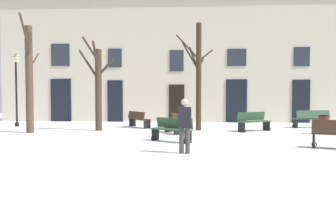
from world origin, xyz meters
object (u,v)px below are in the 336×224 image
at_px(bench_near_center_tree, 253,121).
at_px(bench_far_corner, 311,119).
at_px(tree_near_facade, 98,86).
at_px(person_near_bench, 185,123).
at_px(tree_center, 29,76).
at_px(bench_by_litter_bin, 172,129).
at_px(bench_back_to_back_left, 139,119).
at_px(tree_left_of_center, 198,74).
at_px(streetlamp, 16,82).
at_px(litter_bin, 323,125).
at_px(bench_facing_shops, 175,123).

height_order(bench_near_center_tree, bench_far_corner, bench_far_corner).
xyz_separation_m(tree_near_facade, person_near_bench, (4.28, -6.55, -1.24)).
distance_m(tree_center, bench_far_corner, 13.84).
bearing_deg(person_near_bench, bench_by_litter_bin, 104.03).
bearing_deg(bench_by_litter_bin, tree_center, -169.18).
distance_m(bench_near_center_tree, bench_by_litter_bin, 5.39).
bearing_deg(bench_back_to_back_left, bench_near_center_tree, -141.45).
xyz_separation_m(tree_left_of_center, bench_back_to_back_left, (-3.06, 1.29, -2.22)).
xyz_separation_m(streetlamp, litter_bin, (14.97, -2.75, -1.93)).
distance_m(tree_left_of_center, bench_near_center_tree, 3.39).
relative_size(bench_far_corner, person_near_bench, 1.20).
xyz_separation_m(tree_left_of_center, bench_near_center_tree, (2.55, -0.31, -2.20)).
relative_size(tree_left_of_center, bench_facing_shops, 3.14).
bearing_deg(bench_back_to_back_left, person_near_bench, 161.97).
height_order(tree_near_facade, person_near_bench, tree_near_facade).
distance_m(tree_left_of_center, bench_far_corner, 6.42).
bearing_deg(person_near_bench, tree_left_of_center, 89.46).
height_order(tree_left_of_center, streetlamp, tree_left_of_center).
distance_m(tree_near_facade, streetlamp, 5.30).
relative_size(tree_near_facade, bench_near_center_tree, 2.60).
height_order(tree_near_facade, bench_back_to_back_left, tree_near_facade).
height_order(litter_bin, bench_facing_shops, bench_facing_shops).
distance_m(tree_left_of_center, bench_back_to_back_left, 3.99).
bearing_deg(tree_left_of_center, tree_near_facade, -173.14).
xyz_separation_m(tree_near_facade, bench_by_litter_bin, (3.74, -3.84, -1.67)).
xyz_separation_m(tree_near_facade, tree_center, (-2.78, -1.20, 0.38)).
relative_size(bench_facing_shops, bench_far_corner, 0.84).
xyz_separation_m(tree_center, litter_bin, (12.83, 0.40, -2.08)).
distance_m(litter_bin, bench_by_litter_bin, 7.01).
distance_m(streetlamp, person_near_bench, 12.62).
bearing_deg(litter_bin, tree_center, -178.21).
bearing_deg(tree_near_facade, person_near_bench, -56.81).
distance_m(tree_left_of_center, streetlamp, 9.70).
bearing_deg(bench_facing_shops, litter_bin, 70.53).
relative_size(bench_facing_shops, bench_back_to_back_left, 0.94).
relative_size(tree_left_of_center, tree_center, 0.99).
xyz_separation_m(bench_facing_shops, bench_back_to_back_left, (-2.04, 2.76, 0.00)).
height_order(litter_bin, bench_back_to_back_left, same).
bearing_deg(streetlamp, bench_back_to_back_left, -0.94).
bearing_deg(person_near_bench, bench_near_center_tree, 69.21).
bearing_deg(bench_by_litter_bin, bench_facing_shops, 124.43).
relative_size(bench_near_center_tree, bench_far_corner, 0.85).
bearing_deg(bench_by_litter_bin, litter_bin, 58.63).
bearing_deg(tree_center, bench_near_center_tree, 8.26).
height_order(tree_left_of_center, litter_bin, tree_left_of_center).
xyz_separation_m(litter_bin, bench_back_to_back_left, (-8.43, 2.64, 0.02)).
bearing_deg(bench_back_to_back_left, tree_near_facade, 103.08).
relative_size(litter_bin, bench_back_to_back_left, 0.48).
bearing_deg(bench_far_corner, streetlamp, -14.23).
height_order(tree_left_of_center, tree_center, tree_center).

